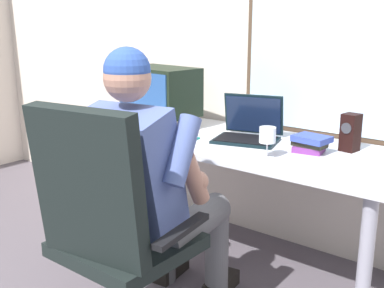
{
  "coord_description": "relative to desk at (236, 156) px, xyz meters",
  "views": [
    {
      "loc": [
        1.37,
        -0.45,
        1.39
      ],
      "look_at": [
        -0.01,
        1.3,
        0.81
      ],
      "focal_mm": 44.75,
      "sensor_mm": 36.0,
      "label": 1
    }
  ],
  "objects": [
    {
      "name": "wall_rear",
      "position": [
        0.07,
        0.44,
        0.76
      ],
      "size": [
        5.99,
        0.08,
        2.82
      ],
      "color": "beige",
      "rests_on": "ground"
    },
    {
      "name": "desk",
      "position": [
        0.0,
        0.0,
        0.0
      ],
      "size": [
        1.88,
        0.77,
        0.73
      ],
      "color": "#92909F",
      "rests_on": "ground"
    },
    {
      "name": "office_chair",
      "position": [
        0.08,
        -1.04,
        -0.02
      ],
      "size": [
        0.64,
        0.57,
        1.1
      ],
      "color": "black",
      "rests_on": "ground"
    },
    {
      "name": "person_seated",
      "position": [
        0.05,
        -0.76,
        0.04
      ],
      "size": [
        0.57,
        0.87,
        1.29
      ],
      "color": "#56555A",
      "rests_on": "ground"
    },
    {
      "name": "crt_monitor",
      "position": [
        -0.58,
        0.0,
        0.31
      ],
      "size": [
        0.51,
        0.35,
        0.38
      ],
      "color": "beige",
      "rests_on": "desk"
    },
    {
      "name": "laptop",
      "position": [
        0.04,
        0.07,
        0.16
      ],
      "size": [
        0.41,
        0.38,
        0.25
      ],
      "color": "black",
      "rests_on": "desk"
    },
    {
      "name": "wine_glass",
      "position": [
        0.31,
        -0.2,
        0.2
      ],
      "size": [
        0.08,
        0.08,
        0.15
      ],
      "color": "silver",
      "rests_on": "desk"
    },
    {
      "name": "desk_speaker",
      "position": [
        0.58,
        0.17,
        0.19
      ],
      "size": [
        0.09,
        0.1,
        0.2
      ],
      "color": "black",
      "rests_on": "desk"
    },
    {
      "name": "book_stack",
      "position": [
        0.44,
        0.02,
        0.14
      ],
      "size": [
        0.19,
        0.16,
        0.09
      ],
      "color": "#6E2D7B",
      "rests_on": "desk"
    },
    {
      "name": "cd_case",
      "position": [
        -0.24,
        -0.17,
        0.1
      ],
      "size": [
        0.15,
        0.14,
        0.01
      ],
      "color": "teal",
      "rests_on": "desk"
    }
  ]
}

